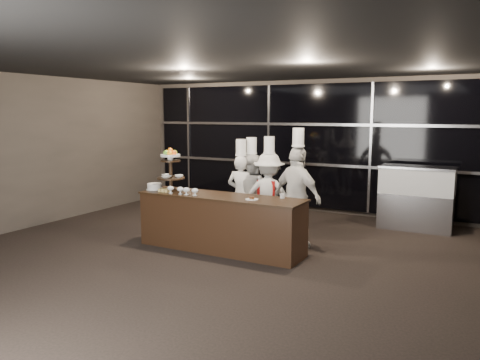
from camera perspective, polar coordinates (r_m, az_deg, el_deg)
The scene contains 14 objects.
room at distance 6.30m, azimuth -5.54°, elevation 1.24°, with size 10.00×10.00×10.00m.
window_wall at distance 10.73m, azimuth 9.40°, elevation 4.05°, with size 8.60×0.10×2.80m.
buffet_counter at distance 7.74m, azimuth -2.37°, elevation -5.20°, with size 2.84×0.74×0.92m.
display_stand at distance 8.15m, azimuth -8.46°, elevation 1.63°, with size 0.48×0.48×0.74m.
compotes at distance 7.78m, azimuth -6.97°, elevation -1.16°, with size 0.60×0.11×0.12m.
layer_cake at distance 8.35m, azimuth -10.35°, elevation -0.79°, with size 0.30×0.30×0.11m.
pastry_squares at distance 8.08m, azimuth -9.16°, elevation -1.25°, with size 0.20×0.13×0.05m.
small_plate at distance 7.26m, azimuth 1.45°, elevation -2.30°, with size 0.20×0.20×0.05m.
chef_cup at distance 7.42m, azimuth 5.20°, elevation -1.96°, with size 0.08×0.08×0.07m, color white.
display_case at distance 9.69m, azimuth 20.69°, elevation -1.67°, with size 1.38×0.60×1.24m.
chef_a at distance 8.71m, azimuth 0.12°, elevation -1.59°, with size 0.56×0.39×1.78m.
chef_b at distance 8.80m, azimuth 1.40°, elevation -1.53°, with size 0.85×0.73×1.81m.
chef_c at distance 8.50m, azimuth 3.53°, elevation -1.81°, with size 1.08×0.74×1.84m.
chef_d at distance 7.84m, azimuth 7.00°, elevation -2.04°, with size 1.09×0.77×2.01m.
Camera 1 is at (3.51, -5.18, 2.26)m, focal length 35.00 mm.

